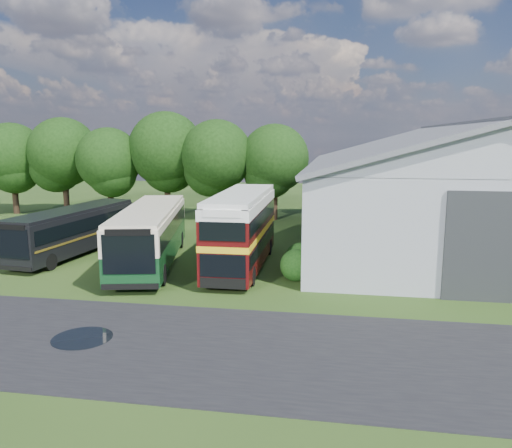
% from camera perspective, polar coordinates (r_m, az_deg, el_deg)
% --- Properties ---
extents(ground, '(120.00, 120.00, 0.00)m').
position_cam_1_polar(ground, '(21.82, -11.90, -9.91)').
color(ground, '#1F3A12').
rests_on(ground, ground).
extents(asphalt_road, '(60.00, 8.00, 0.02)m').
position_cam_1_polar(asphalt_road, '(18.26, -6.39, -13.80)').
color(asphalt_road, black).
rests_on(asphalt_road, ground).
extents(puddle, '(2.20, 2.20, 0.01)m').
position_cam_1_polar(puddle, '(19.90, -19.24, -12.26)').
color(puddle, black).
rests_on(puddle, ground).
extents(storage_shed, '(18.80, 24.80, 8.15)m').
position_cam_1_polar(storage_shed, '(35.92, 21.32, 4.23)').
color(storage_shed, gray).
rests_on(storage_shed, ground).
extents(tree_far_left, '(6.12, 6.12, 8.64)m').
position_cam_1_polar(tree_far_left, '(52.90, -26.12, 7.05)').
color(tree_far_left, black).
rests_on(tree_far_left, ground).
extents(tree_left_a, '(6.46, 6.46, 9.12)m').
position_cam_1_polar(tree_left_a, '(50.59, -21.16, 7.65)').
color(tree_left_a, black).
rests_on(tree_left_a, ground).
extents(tree_left_b, '(5.78, 5.78, 8.16)m').
position_cam_1_polar(tree_left_b, '(47.36, -16.48, 7.05)').
color(tree_left_b, black).
rests_on(tree_left_b, ground).
extents(tree_mid, '(6.80, 6.80, 9.60)m').
position_cam_1_polar(tree_mid, '(46.59, -10.23, 8.40)').
color(tree_mid, black).
rests_on(tree_mid, ground).
extents(tree_right_a, '(6.26, 6.26, 8.83)m').
position_cam_1_polar(tree_right_a, '(44.19, -4.49, 7.80)').
color(tree_right_a, black).
rests_on(tree_right_a, ground).
extents(tree_right_b, '(5.98, 5.98, 8.45)m').
position_cam_1_polar(tree_right_b, '(44.06, 2.15, 7.50)').
color(tree_right_b, black).
rests_on(tree_right_b, ground).
extents(shrub_front, '(1.70, 1.70, 1.70)m').
position_cam_1_polar(shrub_front, '(26.18, 4.61, -6.34)').
color(shrub_front, '#194714').
rests_on(shrub_front, ground).
extents(shrub_mid, '(1.60, 1.60, 1.60)m').
position_cam_1_polar(shrub_mid, '(28.10, 4.97, -5.21)').
color(shrub_mid, '#194714').
rests_on(shrub_mid, ground).
extents(bus_green_single, '(5.28, 12.43, 3.34)m').
position_cam_1_polar(bus_green_single, '(29.42, -11.96, -1.14)').
color(bus_green_single, black).
rests_on(bus_green_single, ground).
extents(bus_maroon_double, '(2.70, 10.01, 4.29)m').
position_cam_1_polar(bus_maroon_double, '(27.93, -1.66, -0.76)').
color(bus_maroon_double, black).
rests_on(bus_maroon_double, ground).
extents(bus_dark_single, '(3.56, 10.74, 2.91)m').
position_cam_1_polar(bus_dark_single, '(33.32, -20.13, -0.65)').
color(bus_dark_single, black).
rests_on(bus_dark_single, ground).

